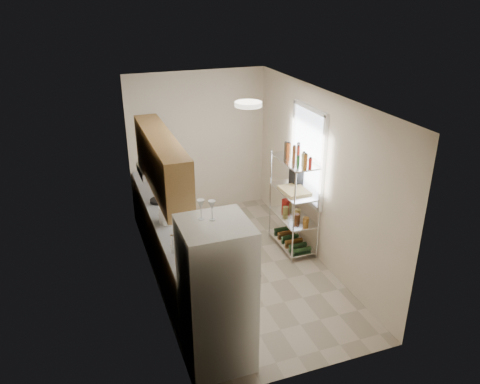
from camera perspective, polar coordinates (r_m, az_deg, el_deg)
The scene contains 16 objects.
room at distance 6.53m, azimuth -0.00°, elevation 0.33°, with size 2.52×4.42×2.62m.
counter_run at distance 7.07m, azimuth -8.28°, elevation -5.66°, with size 0.63×3.51×0.90m.
upper_cabinets at distance 6.18m, azimuth -9.58°, elevation 3.68°, with size 0.33×2.20×0.72m, color #AE824A.
range_hood at distance 7.07m, azimuth -10.17°, elevation 2.63°, with size 0.50×0.60×0.12m, color #B7BABC.
window at distance 7.21m, azimuth 8.26°, elevation 4.53°, with size 0.06×1.00×1.46m, color white.
bakers_rack at distance 7.22m, azimuth 6.71°, elevation 0.90°, with size 0.45×0.90×1.73m.
ceiling_dome at distance 5.86m, azimuth 1.02°, elevation 10.67°, with size 0.34×0.34×0.06m, color white.
refrigerator at distance 5.13m, azimuth -2.88°, elevation -12.48°, with size 0.72×0.72×1.74m, color white.
wine_glass_a at distance 4.71m, azimuth -4.77°, elevation -2.16°, with size 0.08×0.08×0.21m, color silver, non-canonical shape.
wine_glass_b at distance 4.69m, azimuth -3.43°, elevation -2.25°, with size 0.08×0.08×0.21m, color silver, non-canonical shape.
rice_cooker at distance 6.54m, azimuth -8.63°, elevation -2.66°, with size 0.29×0.29×0.23m, color white.
frying_pan_large at distance 7.19m, azimuth -9.91°, elevation -1.05°, with size 0.26×0.26×0.04m, color black.
frying_pan_small at distance 7.24m, azimuth -8.99°, elevation -0.77°, with size 0.23×0.23×0.05m, color black.
cutting_board at distance 7.23m, azimuth 6.67°, elevation 0.22°, with size 0.36×0.47×0.03m, color tan.
espresso_machine at distance 7.46m, azimuth 6.85°, elevation 1.90°, with size 0.14×0.22×0.25m, color black.
storage_bag at distance 7.69m, azimuth 5.67°, elevation -1.44°, with size 0.09×0.13×0.15m, color maroon.
Camera 1 is at (-2.04, -5.62, 3.91)m, focal length 35.00 mm.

